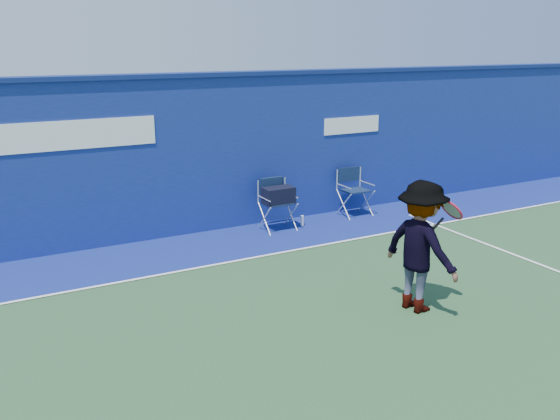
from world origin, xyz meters
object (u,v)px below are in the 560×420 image
directors_chair_right (355,201)px  directors_chair_left (278,209)px  tennis_player (421,246)px  water_bottle (302,221)px

directors_chair_right → directors_chair_left: bearing=-176.3°
tennis_player → water_bottle: bearing=82.8°
directors_chair_left → directors_chair_right: 1.96m
directors_chair_left → tennis_player: (0.04, -4.16, 0.49)m
directors_chair_left → water_bottle: 0.65m
directors_chair_left → directors_chair_right: (1.95, 0.13, -0.12)m
directors_chair_left → water_bottle: directors_chair_left is taller
directors_chair_left → water_bottle: size_ratio=4.72×
directors_chair_right → water_bottle: 1.42m
water_bottle → tennis_player: tennis_player is taller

